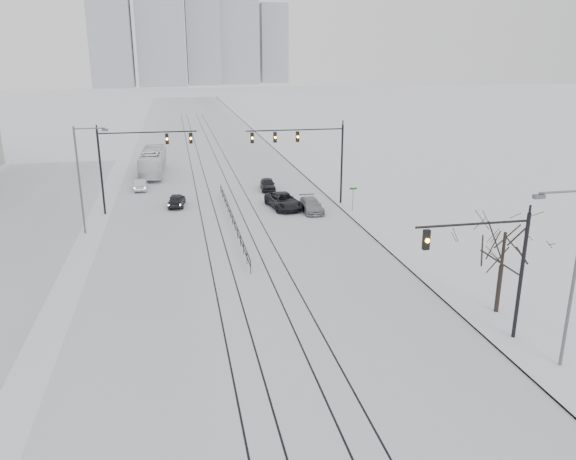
# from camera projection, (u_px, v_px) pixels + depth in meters

# --- Properties ---
(ground) EXTENTS (500.00, 500.00, 0.00)m
(ground) POSITION_uv_depth(u_px,v_px,m) (314.00, 443.00, 21.87)
(ground) COLOR white
(ground) RESTS_ON ground
(road) EXTENTS (22.00, 260.00, 0.02)m
(road) POSITION_uv_depth(u_px,v_px,m) (210.00, 164.00, 77.98)
(road) COLOR silver
(road) RESTS_ON ground
(sidewalk_east) EXTENTS (5.00, 260.00, 0.16)m
(sidewalk_east) POSITION_uv_depth(u_px,v_px,m) (304.00, 160.00, 80.52)
(sidewalk_east) COLOR silver
(sidewalk_east) RESTS_ON ground
(curb) EXTENTS (0.10, 260.00, 0.12)m
(curb) POSITION_uv_depth(u_px,v_px,m) (287.00, 160.00, 80.06)
(curb) COLOR gray
(curb) RESTS_ON ground
(parking_strip) EXTENTS (14.00, 60.00, 0.03)m
(parking_strip) POSITION_uv_depth(u_px,v_px,m) (6.00, 222.00, 50.81)
(parking_strip) COLOR silver
(parking_strip) RESTS_ON ground
(tram_rails) EXTENTS (5.30, 180.00, 0.01)m
(tram_rails) POSITION_uv_depth(u_px,v_px,m) (222.00, 198.00, 59.27)
(tram_rails) COLOR black
(tram_rails) RESTS_ON ground
(skyline) EXTENTS (96.00, 48.00, 72.00)m
(skyline) POSITION_uv_depth(u_px,v_px,m) (188.00, 19.00, 269.59)
(skyline) COLOR #9FA4AF
(skyline) RESTS_ON ground
(traffic_mast_near) EXTENTS (6.10, 0.37, 7.00)m
(traffic_mast_near) POSITION_uv_depth(u_px,v_px,m) (495.00, 261.00, 28.16)
(traffic_mast_near) COLOR black
(traffic_mast_near) RESTS_ON ground
(traffic_mast_ne) EXTENTS (9.60, 0.37, 8.00)m
(traffic_mast_ne) POSITION_uv_depth(u_px,v_px,m) (309.00, 149.00, 54.42)
(traffic_mast_ne) COLOR black
(traffic_mast_ne) RESTS_ON ground
(traffic_mast_nw) EXTENTS (9.10, 0.37, 8.00)m
(traffic_mast_nw) POSITION_uv_depth(u_px,v_px,m) (133.00, 155.00, 52.26)
(traffic_mast_nw) COLOR black
(traffic_mast_nw) RESTS_ON ground
(street_light_east) EXTENTS (2.73, 0.25, 9.00)m
(street_light_east) POSITION_uv_depth(u_px,v_px,m) (570.00, 268.00, 25.52)
(street_light_east) COLOR #595B60
(street_light_east) RESTS_ON ground
(street_light_west) EXTENTS (2.73, 0.25, 9.00)m
(street_light_west) POSITION_uv_depth(u_px,v_px,m) (82.00, 173.00, 46.06)
(street_light_west) COLOR #595B60
(street_light_west) RESTS_ON ground
(bare_tree) EXTENTS (4.40, 4.40, 6.10)m
(bare_tree) POSITION_uv_depth(u_px,v_px,m) (504.00, 241.00, 31.44)
(bare_tree) COLOR black
(bare_tree) RESTS_ON ground
(median_fence) EXTENTS (0.06, 24.00, 1.00)m
(median_fence) POSITION_uv_depth(u_px,v_px,m) (232.00, 219.00, 49.77)
(median_fence) COLOR black
(median_fence) RESTS_ON ground
(street_sign) EXTENTS (0.70, 0.06, 2.40)m
(street_sign) POSITION_uv_depth(u_px,v_px,m) (353.00, 196.00, 53.55)
(street_sign) COLOR #595B60
(street_sign) RESTS_ON ground
(sedan_sb_inner) EXTENTS (1.97, 3.99, 1.31)m
(sedan_sb_inner) POSITION_uv_depth(u_px,v_px,m) (177.00, 200.00, 55.77)
(sedan_sb_inner) COLOR black
(sedan_sb_inner) RESTS_ON ground
(sedan_sb_outer) EXTENTS (1.37, 3.89, 1.28)m
(sedan_sb_outer) POSITION_uv_depth(u_px,v_px,m) (141.00, 184.00, 62.57)
(sedan_sb_outer) COLOR silver
(sedan_sb_outer) RESTS_ON ground
(sedan_nb_front) EXTENTS (3.32, 5.77, 1.51)m
(sedan_nb_front) POSITION_uv_depth(u_px,v_px,m) (283.00, 201.00, 55.00)
(sedan_nb_front) COLOR black
(sedan_nb_front) RESTS_ON ground
(sedan_nb_right) EXTENTS (1.85, 4.47, 1.29)m
(sedan_nb_right) POSITION_uv_depth(u_px,v_px,m) (311.00, 205.00, 53.83)
(sedan_nb_right) COLOR gray
(sedan_nb_right) RESTS_ON ground
(sedan_nb_far) EXTENTS (1.91, 4.04, 1.33)m
(sedan_nb_far) POSITION_uv_depth(u_px,v_px,m) (268.00, 184.00, 62.42)
(sedan_nb_far) COLOR black
(sedan_nb_far) RESTS_ON ground
(box_truck) EXTENTS (3.21, 11.55, 3.19)m
(box_truck) POSITION_uv_depth(u_px,v_px,m) (153.00, 162.00, 70.32)
(box_truck) COLOR white
(box_truck) RESTS_ON ground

